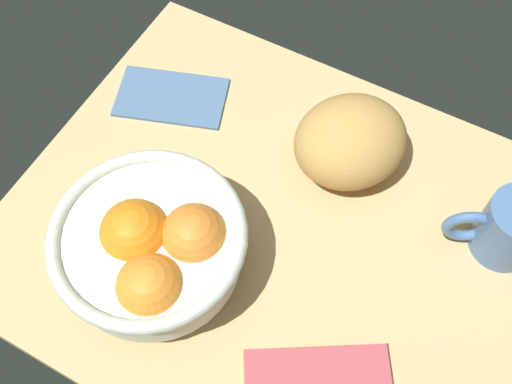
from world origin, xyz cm
name	(u,v)px	position (x,y,z in cm)	size (l,w,h in cm)	color
ground_plane	(276,235)	(0.00, 0.00, -1.50)	(64.01, 52.60, 3.00)	tan
fruit_bowl	(153,247)	(9.56, 11.06, 6.18)	(21.44, 21.44, 11.06)	silver
bread_loaf	(350,141)	(-3.34, -12.68, 4.85)	(14.20, 12.55, 9.70)	tan
napkin_folded	(171,96)	(21.96, -10.80, 0.45)	(14.74, 8.63, 0.90)	#486A91
mug	(508,228)	(-23.93, -10.80, 4.22)	(11.16, 7.68, 8.45)	#4A6EA1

